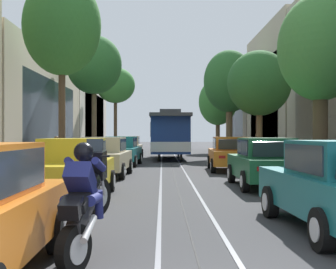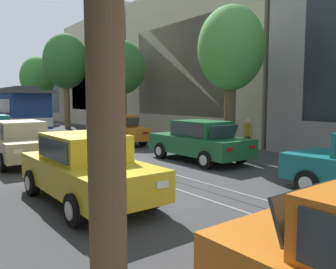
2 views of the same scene
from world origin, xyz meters
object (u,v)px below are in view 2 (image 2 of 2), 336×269
object	(u,v)px
parked_car_orange_mid_right	(117,129)
street_tree_kerb_right_far	(38,78)
pedestrian_on_left_pavement	(248,134)
parked_car_green_second_right	(200,141)
street_tree_kerb_right_fourth	(66,62)
pedestrian_crossing_far	(98,118)
street_tree_kerb_right_mid	(119,68)
cable_car_trolley	(18,110)
parked_car_beige_mid_left	(21,142)
street_tree_kerb_right_second	(231,50)
parked_car_yellow_second_left	(87,168)

from	to	relation	value
parked_car_orange_mid_right	street_tree_kerb_right_far	bearing A→B (deg)	84.49
pedestrian_on_left_pavement	parked_car_green_second_right	bearing A→B (deg)	-177.20
parked_car_green_second_right	street_tree_kerb_right_fourth	size ratio (longest dim) A/B	0.55
street_tree_kerb_right_fourth	pedestrian_crossing_far	bearing A→B (deg)	-65.24
parked_car_orange_mid_right	street_tree_kerb_right_mid	distance (m)	5.40
street_tree_kerb_right_mid	cable_car_trolley	world-z (taller)	street_tree_kerb_right_mid
pedestrian_on_left_pavement	parked_car_beige_mid_left	bearing A→B (deg)	157.23
parked_car_orange_mid_right	street_tree_kerb_right_mid	xyz separation A→B (m)	(2.09, 3.39, 3.65)
parked_car_beige_mid_left	street_tree_kerb_right_second	world-z (taller)	street_tree_kerb_right_second
parked_car_yellow_second_left	pedestrian_crossing_far	size ratio (longest dim) A/B	2.55
parked_car_yellow_second_left	pedestrian_on_left_pavement	bearing A→B (deg)	16.04
street_tree_kerb_right_mid	street_tree_kerb_right_far	world-z (taller)	street_tree_kerb_right_far
street_tree_kerb_right_second	street_tree_kerb_right_fourth	distance (m)	18.28
parked_car_orange_mid_right	street_tree_kerb_right_far	world-z (taller)	street_tree_kerb_right_far
parked_car_orange_mid_right	parked_car_yellow_second_left	bearing A→B (deg)	-122.11
parked_car_yellow_second_left	parked_car_green_second_right	world-z (taller)	same
parked_car_beige_mid_left	street_tree_kerb_right_far	bearing A→B (deg)	72.36
parked_car_yellow_second_left	parked_car_orange_mid_right	world-z (taller)	same
parked_car_green_second_right	street_tree_kerb_right_fourth	xyz separation A→B (m)	(1.61, 18.38, 4.75)
street_tree_kerb_right_far	pedestrian_on_left_pavement	distance (m)	27.58
street_tree_kerb_right_second	pedestrian_crossing_far	bearing A→B (deg)	85.57
street_tree_kerb_right_mid	parked_car_green_second_right	bearing A→B (deg)	-101.23
street_tree_kerb_right_second	street_tree_kerb_right_fourth	world-z (taller)	street_tree_kerb_right_fourth
street_tree_kerb_right_second	parked_car_yellow_second_left	bearing A→B (deg)	-161.64
cable_car_trolley	parked_car_yellow_second_left	bearing A→B (deg)	-98.75
parked_car_green_second_right	cable_car_trolley	distance (m)	16.48
parked_car_orange_mid_right	cable_car_trolley	world-z (taller)	cable_car_trolley
pedestrian_on_left_pavement	parked_car_yellow_second_left	bearing A→B (deg)	-163.96
street_tree_kerb_right_second	pedestrian_on_left_pavement	size ratio (longest dim) A/B	4.04
parked_car_beige_mid_left	street_tree_kerb_right_second	xyz separation A→B (m)	(7.45, -3.64, 3.63)
street_tree_kerb_right_far	cable_car_trolley	world-z (taller)	street_tree_kerb_right_far
cable_car_trolley	street_tree_kerb_right_second	bearing A→B (deg)	-73.91
parked_car_orange_mid_right	cable_car_trolley	distance (m)	10.13
parked_car_green_second_right	street_tree_kerb_right_far	xyz separation A→B (m)	(1.89, 27.43, 3.94)
parked_car_beige_mid_left	parked_car_green_second_right	size ratio (longest dim) A/B	1.01
street_tree_kerb_right_mid	cable_car_trolley	distance (m)	8.41
street_tree_kerb_right_fourth	parked_car_orange_mid_right	bearing A→B (deg)	-98.32
parked_car_orange_mid_right	pedestrian_crossing_far	size ratio (longest dim) A/B	2.57
parked_car_yellow_second_left	parked_car_orange_mid_right	bearing A→B (deg)	57.89
street_tree_kerb_right_second	pedestrian_crossing_far	size ratio (longest dim) A/B	3.63
parked_car_yellow_second_left	street_tree_kerb_right_mid	distance (m)	14.87
street_tree_kerb_right_far	cable_car_trolley	bearing A→B (deg)	-112.77
parked_car_orange_mid_right	street_tree_kerb_right_fourth	world-z (taller)	street_tree_kerb_right_fourth
street_tree_kerb_right_fourth	street_tree_kerb_right_far	xyz separation A→B (m)	(0.28, 9.06, -0.81)
street_tree_kerb_right_mid	pedestrian_crossing_far	world-z (taller)	street_tree_kerb_right_mid
parked_car_green_second_right	pedestrian_crossing_far	size ratio (longest dim) A/B	2.54
parked_car_yellow_second_left	street_tree_kerb_right_far	distance (m)	30.98
parked_car_orange_mid_right	street_tree_kerb_right_second	bearing A→B (deg)	-72.93
street_tree_kerb_right_fourth	pedestrian_on_left_pavement	world-z (taller)	street_tree_kerb_right_fourth
parked_car_yellow_second_left	pedestrian_crossing_far	xyz separation A→B (m)	(8.67, 17.72, 0.17)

